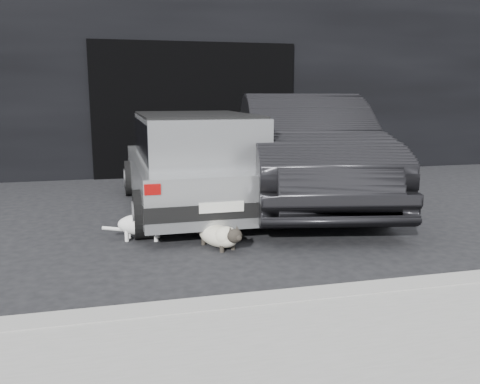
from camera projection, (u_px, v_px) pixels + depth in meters
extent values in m
plane|color=black|center=(169.00, 228.00, 6.19)|extent=(80.00, 80.00, 0.00)
cube|color=black|center=(181.00, 55.00, 11.66)|extent=(34.00, 4.00, 5.00)
cube|color=black|center=(196.00, 110.00, 9.98)|extent=(4.00, 0.10, 2.60)
cube|color=gray|center=(335.00, 297.00, 3.94)|extent=(18.00, 0.25, 0.12)
cube|color=gray|center=(427.00, 381.00, 2.80)|extent=(18.00, 2.20, 0.11)
cube|color=#AFB2B4|center=(193.00, 177.00, 7.13)|extent=(1.66, 3.66, 0.58)
cube|color=#AFB2B4|center=(195.00, 137.00, 6.84)|extent=(1.45, 2.44, 0.58)
cube|color=black|center=(195.00, 137.00, 6.84)|extent=(1.46, 2.35, 0.47)
cube|color=black|center=(220.00, 211.00, 5.48)|extent=(1.65, 0.16, 0.17)
cube|color=black|center=(177.00, 166.00, 8.82)|extent=(1.65, 0.16, 0.17)
cube|color=silver|center=(222.00, 207.00, 5.39)|extent=(0.49, 0.02, 0.11)
cube|color=#8C0707|center=(153.00, 190.00, 5.17)|extent=(0.17, 0.03, 0.11)
cube|color=#8C0707|center=(286.00, 183.00, 5.53)|extent=(0.17, 0.03, 0.11)
cube|color=black|center=(194.00, 115.00, 6.78)|extent=(1.45, 2.20, 0.03)
cylinder|color=black|center=(143.00, 214.00, 5.72)|extent=(0.21, 0.56, 0.56)
cylinder|color=slate|center=(133.00, 215.00, 5.70)|extent=(0.02, 0.31, 0.31)
cylinder|color=black|center=(276.00, 206.00, 6.12)|extent=(0.21, 0.56, 0.56)
cylinder|color=slate|center=(285.00, 206.00, 6.15)|extent=(0.02, 0.31, 0.31)
cylinder|color=black|center=(132.00, 178.00, 8.17)|extent=(0.21, 0.56, 0.56)
cylinder|color=slate|center=(124.00, 178.00, 8.14)|extent=(0.02, 0.31, 0.31)
cylinder|color=black|center=(228.00, 174.00, 8.56)|extent=(0.21, 0.56, 0.56)
cylinder|color=slate|center=(234.00, 174.00, 8.59)|extent=(0.02, 0.31, 0.31)
imported|color=black|center=(303.00, 149.00, 7.59)|extent=(2.63, 5.15, 1.62)
ellipsoid|color=beige|center=(218.00, 236.00, 5.41)|extent=(0.50, 0.64, 0.22)
ellipsoid|color=beige|center=(226.00, 236.00, 5.30)|extent=(0.33, 0.33, 0.21)
ellipsoid|color=black|center=(235.00, 236.00, 5.17)|extent=(0.21, 0.20, 0.15)
sphere|color=black|center=(239.00, 238.00, 5.12)|extent=(0.07, 0.07, 0.07)
cone|color=black|center=(237.00, 228.00, 5.20)|extent=(0.08, 0.08, 0.08)
cone|color=black|center=(230.00, 230.00, 5.15)|extent=(0.08, 0.08, 0.08)
cylinder|color=black|center=(233.00, 246.00, 5.34)|extent=(0.05, 0.05, 0.07)
cylinder|color=black|center=(222.00, 249.00, 5.25)|extent=(0.05, 0.05, 0.07)
cylinder|color=black|center=(214.00, 239.00, 5.60)|extent=(0.05, 0.05, 0.07)
cylinder|color=black|center=(204.00, 241.00, 5.52)|extent=(0.05, 0.05, 0.07)
cylinder|color=black|center=(202.00, 233.00, 5.66)|extent=(0.25, 0.26, 0.10)
ellipsoid|color=silver|center=(142.00, 224.00, 5.68)|extent=(0.60, 0.40, 0.24)
ellipsoid|color=silver|center=(154.00, 222.00, 5.68)|extent=(0.29, 0.29, 0.20)
ellipsoid|color=white|center=(167.00, 215.00, 5.66)|extent=(0.17, 0.18, 0.14)
sphere|color=white|center=(173.00, 216.00, 5.66)|extent=(0.06, 0.06, 0.06)
cone|color=white|center=(166.00, 209.00, 5.69)|extent=(0.07, 0.06, 0.07)
cone|color=white|center=(165.00, 210.00, 5.61)|extent=(0.07, 0.06, 0.07)
cylinder|color=white|center=(158.00, 232.00, 5.77)|extent=(0.05, 0.05, 0.14)
cylinder|color=white|center=(156.00, 235.00, 5.63)|extent=(0.05, 0.05, 0.14)
cylinder|color=white|center=(130.00, 232.00, 5.77)|extent=(0.05, 0.05, 0.14)
cylinder|color=white|center=(127.00, 235.00, 5.64)|extent=(0.05, 0.05, 0.14)
cylinder|color=white|center=(116.00, 229.00, 5.69)|extent=(0.31, 0.07, 0.09)
ellipsoid|color=gray|center=(133.00, 223.00, 5.65)|extent=(0.23, 0.20, 0.10)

